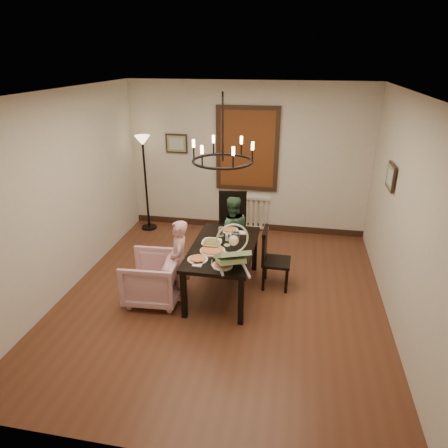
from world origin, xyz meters
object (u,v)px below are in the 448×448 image
(chair_right, at_px, (277,258))
(elderly_woman, at_px, (179,267))
(chair_far, at_px, (232,225))
(armchair, at_px, (153,278))
(seated_man, at_px, (231,237))
(baby_bouncer, at_px, (232,253))
(dining_table, at_px, (223,252))
(drinking_glass, at_px, (237,237))
(floor_lamp, at_px, (146,185))

(chair_right, relative_size, elderly_woman, 0.95)
(chair_far, xyz_separation_m, elderly_woman, (-0.49, -1.47, -0.06))
(chair_right, height_order, elderly_woman, elderly_woman)
(armchair, bearing_deg, seated_man, 139.74)
(baby_bouncer, bearing_deg, chair_right, 35.30)
(dining_table, bearing_deg, chair_far, 94.04)
(seated_man, bearing_deg, chair_far, -97.42)
(armchair, relative_size, elderly_woman, 0.77)
(drinking_glass, bearing_deg, seated_man, 106.36)
(chair_far, bearing_deg, armchair, -123.73)
(baby_bouncer, bearing_deg, floor_lamp, 107.66)
(seated_man, xyz_separation_m, drinking_glass, (0.18, -0.62, 0.31))
(chair_right, xyz_separation_m, floor_lamp, (-2.63, 1.70, 0.44))
(seated_man, height_order, baby_bouncer, baby_bouncer)
(baby_bouncer, height_order, floor_lamp, floor_lamp)
(chair_far, height_order, seated_man, chair_far)
(armchair, height_order, floor_lamp, floor_lamp)
(chair_far, relative_size, seated_man, 1.10)
(baby_bouncer, xyz_separation_m, floor_lamp, (-2.10, 2.53, -0.02))
(floor_lamp, bearing_deg, baby_bouncer, -50.36)
(chair_far, xyz_separation_m, floor_lamp, (-1.80, 0.77, 0.36))
(floor_lamp, bearing_deg, dining_table, -46.59)
(chair_far, xyz_separation_m, armchair, (-0.84, -1.61, -0.20))
(seated_man, distance_m, drinking_glass, 0.71)
(dining_table, height_order, baby_bouncer, baby_bouncer)
(elderly_woman, distance_m, drinking_glass, 0.92)
(chair_right, bearing_deg, elderly_woman, 112.83)
(baby_bouncer, bearing_deg, chair_far, 77.45)
(armchair, bearing_deg, drinking_glass, 115.05)
(chair_far, xyz_separation_m, seated_man, (0.06, -0.40, -0.05))
(baby_bouncer, bearing_deg, dining_table, 89.61)
(elderly_woman, xyz_separation_m, baby_bouncer, (0.78, -0.29, 0.44))
(chair_far, distance_m, chair_right, 1.24)
(seated_man, distance_m, floor_lamp, 2.25)
(drinking_glass, bearing_deg, baby_bouncer, -86.41)
(dining_table, bearing_deg, seated_man, 91.33)
(floor_lamp, bearing_deg, elderly_woman, -59.61)
(dining_table, height_order, elderly_woman, elderly_woman)
(dining_table, bearing_deg, elderly_woman, -155.91)
(dining_table, bearing_deg, baby_bouncer, -68.02)
(elderly_woman, height_order, seated_man, seated_man)
(chair_right, distance_m, elderly_woman, 1.42)
(armchair, bearing_deg, chair_far, 149.05)
(baby_bouncer, relative_size, floor_lamp, 0.33)
(chair_far, distance_m, seated_man, 0.41)
(dining_table, xyz_separation_m, baby_bouncer, (0.21, -0.54, 0.28))
(chair_far, relative_size, elderly_woman, 1.12)
(elderly_woman, bearing_deg, floor_lamp, -164.34)
(chair_far, relative_size, floor_lamp, 0.60)
(chair_right, height_order, armchair, chair_right)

